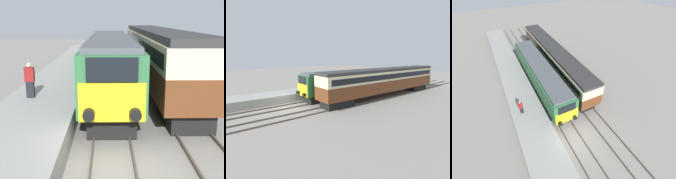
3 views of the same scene
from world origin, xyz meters
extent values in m
plane|color=gray|center=(0.00, 0.00, 0.00)|extent=(120.00, 120.00, 0.00)
cube|color=gray|center=(-3.30, 8.00, 0.52)|extent=(3.50, 50.00, 1.04)
cube|color=#4C4238|center=(-0.72, 5.00, 0.07)|extent=(0.07, 60.00, 0.14)
cube|color=#4C4238|center=(0.72, 5.00, 0.07)|extent=(0.07, 60.00, 0.14)
cube|color=#4C4238|center=(2.68, 5.00, 0.07)|extent=(0.07, 60.00, 0.14)
cube|color=#4C4238|center=(4.12, 5.00, 0.07)|extent=(0.07, 60.00, 0.14)
cube|color=black|center=(0.00, 4.42, 0.50)|extent=(2.03, 4.00, 1.00)
cube|color=black|center=(0.00, 15.27, 0.50)|extent=(2.03, 4.00, 1.00)
cube|color=#2D6B3D|center=(0.00, 9.85, 2.23)|extent=(2.70, 15.85, 2.46)
cube|color=yellow|center=(0.00, 1.88, 1.74)|extent=(2.48, 0.10, 1.48)
cube|color=black|center=(0.00, 1.88, 2.97)|extent=(1.89, 0.10, 0.89)
cube|color=#4C5156|center=(0.00, 9.85, 3.58)|extent=(2.38, 15.22, 0.24)
cylinder|color=black|center=(-0.85, 1.67, 1.35)|extent=(0.44, 0.35, 0.44)
cylinder|color=black|center=(0.85, 1.67, 1.35)|extent=(0.44, 0.35, 0.44)
cube|color=black|center=(3.40, 4.56, 0.47)|extent=(1.89, 3.60, 0.95)
cube|color=black|center=(3.40, 21.35, 0.47)|extent=(1.89, 3.60, 0.95)
cube|color=brown|center=(3.40, 12.96, 1.71)|extent=(2.70, 21.19, 1.52)
cube|color=beige|center=(3.40, 12.96, 3.07)|extent=(2.71, 21.19, 1.20)
cube|color=black|center=(3.40, 12.96, 3.07)|extent=(2.75, 20.35, 0.66)
cube|color=#2D2D2D|center=(3.40, 12.96, 3.85)|extent=(2.48, 21.19, 0.36)
cube|color=black|center=(-3.87, 5.13, 1.44)|extent=(0.36, 0.24, 0.80)
cube|color=maroon|center=(-3.87, 5.13, 2.18)|extent=(0.44, 0.26, 0.67)
sphere|color=beige|center=(-3.87, 5.13, 2.62)|extent=(0.22, 0.22, 0.22)
camera|label=1|loc=(-0.16, -7.99, 4.74)|focal=45.00mm
camera|label=2|loc=(18.83, -7.13, 5.92)|focal=28.00mm
camera|label=3|loc=(-4.62, -6.60, 13.84)|focal=24.00mm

